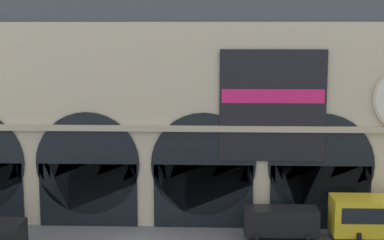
{
  "coord_description": "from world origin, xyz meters",
  "views": [
    {
      "loc": [
        5.11,
        -36.79,
        14.49
      ],
      "look_at": [
        3.48,
        5.0,
        8.16
      ],
      "focal_mm": 53.94,
      "sensor_mm": 36.0,
      "label": 1
    }
  ],
  "objects": [
    {
      "name": "station_building",
      "position": [
        0.04,
        7.81,
        9.7
      ],
      "size": [
        45.06,
        6.0,
        19.99
      ],
      "color": "beige",
      "rests_on": "ground"
    },
    {
      "name": "van_mideast",
      "position": [
        9.88,
        2.84,
        1.25
      ],
      "size": [
        5.2,
        2.48,
        2.2
      ],
      "color": "black",
      "rests_on": "ground"
    }
  ]
}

